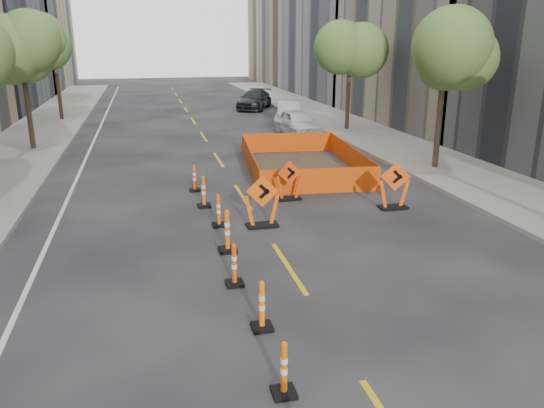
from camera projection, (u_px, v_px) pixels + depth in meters
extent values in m
plane|color=black|center=(351.00, 363.00, 8.84)|extent=(140.00, 140.00, 0.00)
cube|color=gray|center=(448.00, 167.00, 21.95)|extent=(4.00, 90.00, 0.15)
cube|color=gray|center=(472.00, 8.00, 32.61)|extent=(12.00, 16.00, 14.00)
cube|color=tan|center=(307.00, 15.00, 64.63)|extent=(12.00, 14.00, 16.00)
cylinder|color=#382B1E|center=(30.00, 118.00, 25.08)|extent=(0.24, 0.24, 3.15)
sphere|color=#507632|center=(21.00, 53.00, 24.19)|extent=(2.80, 2.80, 2.80)
cylinder|color=#382B1E|center=(59.00, 97.00, 34.36)|extent=(0.24, 0.24, 3.15)
sphere|color=#507632|center=(54.00, 49.00, 33.48)|extent=(2.80, 2.80, 2.80)
cylinder|color=#382B1E|center=(438.00, 132.00, 21.37)|extent=(0.24, 0.24, 3.15)
sphere|color=#507632|center=(445.00, 56.00, 20.48)|extent=(2.80, 2.80, 2.80)
cylinder|color=#382B1E|center=(348.00, 104.00, 30.65)|extent=(0.24, 0.24, 3.15)
sphere|color=#507632|center=(350.00, 50.00, 29.77)|extent=(2.80, 2.80, 2.80)
imported|color=silver|center=(298.00, 123.00, 29.37)|extent=(2.09, 4.35, 1.43)
imported|color=#A1A3A7|center=(289.00, 112.00, 34.04)|extent=(2.39, 4.32, 1.35)
imported|color=black|center=(255.00, 100.00, 40.62)|extent=(3.79, 5.25, 1.41)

